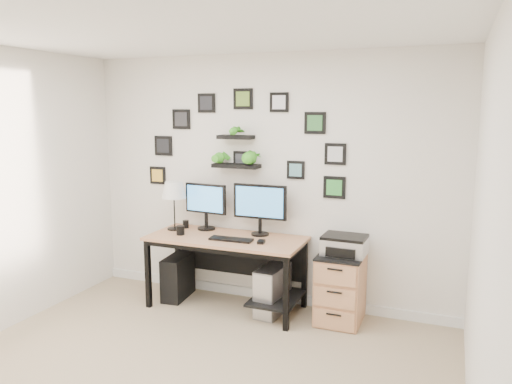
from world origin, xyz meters
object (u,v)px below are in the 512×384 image
at_px(mug, 180,230).
at_px(printer, 344,245).
at_px(monitor_left, 206,203).
at_px(table_lamp, 174,191).
at_px(pc_tower_black, 178,277).
at_px(desk, 231,248).
at_px(monitor_right, 260,205).
at_px(file_cabinet, 340,288).
at_px(pc_tower_grey, 272,290).

height_order(mug, printer, printer).
relative_size(monitor_left, table_lamp, 0.95).
distance_m(monitor_left, table_lamp, 0.36).
relative_size(monitor_left, pc_tower_black, 1.08).
bearing_deg(desk, monitor_right, 32.31).
distance_m(monitor_right, printer, 0.95).
bearing_deg(pc_tower_black, desk, -6.50).
distance_m(monitor_right, file_cabinet, 1.14).
bearing_deg(file_cabinet, printer, 18.36).
relative_size(pc_tower_black, printer, 1.12).
relative_size(mug, printer, 0.23).
relative_size(pc_tower_black, file_cabinet, 0.69).
distance_m(table_lamp, printer, 1.89).
relative_size(monitor_left, mug, 5.29).
distance_m(table_lamp, mug, 0.45).
xyz_separation_m(table_lamp, file_cabinet, (1.82, 0.01, -0.84)).
bearing_deg(pc_tower_grey, file_cabinet, 5.53).
height_order(mug, pc_tower_black, mug).
xyz_separation_m(pc_tower_grey, file_cabinet, (0.67, 0.07, 0.09)).
distance_m(desk, monitor_right, 0.53).
bearing_deg(mug, desk, 13.89).
height_order(desk, mug, mug).
relative_size(monitor_left, printer, 1.20).
bearing_deg(mug, printer, 6.60).
height_order(table_lamp, pc_tower_black, table_lamp).
xyz_separation_m(table_lamp, printer, (1.85, 0.01, -0.41)).
height_order(mug, file_cabinet, mug).
bearing_deg(monitor_left, file_cabinet, -4.47).
distance_m(desk, pc_tower_grey, 0.60).
bearing_deg(mug, table_lamp, 134.42).
bearing_deg(file_cabinet, table_lamp, -179.79).
distance_m(pc_tower_black, pc_tower_grey, 1.10).
xyz_separation_m(desk, monitor_right, (0.26, 0.16, 0.44)).
xyz_separation_m(monitor_right, file_cabinet, (0.88, -0.10, -0.73)).
bearing_deg(printer, monitor_left, 175.92).
distance_m(table_lamp, pc_tower_grey, 1.48).
bearing_deg(monitor_left, pc_tower_grey, -12.38).
bearing_deg(table_lamp, pc_tower_black, -40.61).
bearing_deg(file_cabinet, mug, -173.59).
distance_m(file_cabinet, printer, 0.43).
height_order(file_cabinet, printer, printer).
bearing_deg(printer, monitor_right, 173.91).
xyz_separation_m(monitor_right, pc_tower_black, (-0.90, -0.15, -0.83)).
bearing_deg(monitor_right, monitor_left, 178.82).
distance_m(monitor_left, mug, 0.41).
height_order(mug, pc_tower_grey, mug).
bearing_deg(monitor_right, mug, -159.40).
bearing_deg(file_cabinet, desk, -177.06).
bearing_deg(pc_tower_black, printer, -3.63).
bearing_deg(pc_tower_grey, printer, 6.01).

